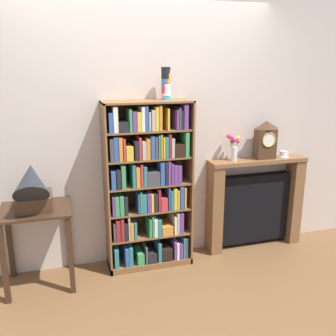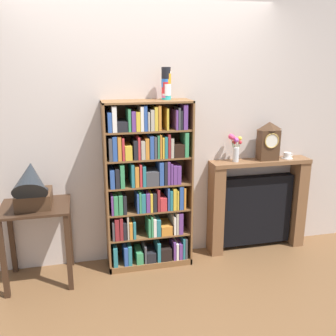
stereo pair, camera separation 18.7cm
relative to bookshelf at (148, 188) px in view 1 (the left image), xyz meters
name	(u,v)px [view 1 (the left image)]	position (x,y,z in m)	size (l,w,h in m)	color
ground_plane	(152,269)	(0.01, -0.11, -0.80)	(7.62, 6.40, 0.02)	brown
wall_back	(151,132)	(0.08, 0.21, 0.51)	(4.62, 0.08, 2.60)	beige
bookshelf	(148,188)	(0.00, 0.00, 0.00)	(0.82, 0.31, 1.62)	brown
cup_stack	(166,83)	(0.20, 0.05, 0.97)	(0.09, 0.09, 0.29)	#28B2B7
side_table_left	(37,228)	(-1.02, -0.08, -0.24)	(0.59, 0.49, 0.73)	#382316
gramophone	(32,188)	(-1.02, -0.15, 0.15)	(0.29, 0.47, 0.49)	#472D1C
fireplace_mantel	(254,203)	(1.19, 0.07, -0.31)	(1.06, 0.22, 0.98)	brown
mantel_clock	(265,140)	(1.26, 0.05, 0.39)	(0.20, 0.14, 0.39)	#472D1C
flower_vase	(233,145)	(0.90, 0.06, 0.35)	(0.15, 0.10, 0.28)	silver
teacup_with_saucer	(283,154)	(1.49, 0.06, 0.22)	(0.12, 0.12, 0.06)	white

